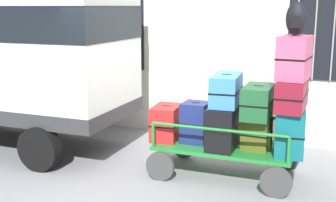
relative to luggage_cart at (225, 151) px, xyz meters
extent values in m
plane|color=gray|center=(-0.97, -0.44, -0.39)|extent=(40.00, 40.00, 0.00)
cube|color=silver|center=(-0.97, 2.05, 2.11)|extent=(12.00, 0.30, 5.00)
cube|color=black|center=(-2.77, 1.88, 1.61)|extent=(1.20, 0.04, 1.50)
cylinder|color=gray|center=(-3.22, 1.84, 1.61)|extent=(0.03, 0.03, 1.50)
cylinder|color=gray|center=(-2.92, 1.84, 1.61)|extent=(0.03, 0.03, 1.50)
cylinder|color=gray|center=(-2.62, 1.84, 1.61)|extent=(0.03, 0.03, 1.50)
cylinder|color=gray|center=(-2.32, 1.84, 1.61)|extent=(0.03, 0.03, 1.50)
cube|color=black|center=(1.23, 1.88, 1.61)|extent=(1.20, 0.04, 1.50)
cylinder|color=gray|center=(0.78, 1.84, 1.61)|extent=(0.03, 0.03, 1.50)
cylinder|color=gray|center=(1.08, 1.84, 1.61)|extent=(0.03, 0.03, 1.50)
cylinder|color=gray|center=(1.38, 1.84, 1.61)|extent=(0.03, 0.03, 1.50)
cylinder|color=black|center=(-2.74, -0.82, -0.04)|extent=(0.70, 0.22, 0.70)
cube|color=#1E722D|center=(0.00, 0.00, 0.07)|extent=(2.02, 1.02, 0.05)
cylinder|color=#383838|center=(0.84, -0.53, -0.17)|extent=(0.43, 0.06, 0.43)
cylinder|color=#383838|center=(0.84, 0.53, -0.17)|extent=(0.43, 0.06, 0.43)
cylinder|color=#383838|center=(-0.84, -0.53, -0.17)|extent=(0.43, 0.06, 0.43)
cylinder|color=#383838|center=(-0.84, 0.53, -0.17)|extent=(0.43, 0.06, 0.43)
cylinder|color=#1E722D|center=(0.97, -0.47, 0.28)|extent=(0.04, 0.04, 0.36)
cylinder|color=#1E722D|center=(0.97, 0.47, 0.28)|extent=(0.04, 0.04, 0.36)
cylinder|color=#1E722D|center=(-0.97, -0.47, 0.28)|extent=(0.04, 0.04, 0.36)
cylinder|color=#1E722D|center=(-0.97, 0.47, 0.28)|extent=(0.04, 0.04, 0.36)
cylinder|color=#1E722D|center=(0.00, -0.47, 0.46)|extent=(1.94, 0.04, 0.04)
cylinder|color=#1E722D|center=(0.00, 0.47, 0.46)|extent=(1.94, 0.04, 0.04)
cube|color=#B21E1E|center=(-0.93, -0.03, 0.36)|extent=(0.44, 0.62, 0.53)
cube|color=black|center=(-0.93, -0.03, 0.36)|extent=(0.45, 0.64, 0.02)
cube|color=black|center=(-0.93, -0.03, 0.62)|extent=(0.14, 0.04, 0.02)
cube|color=navy|center=(-0.46, -0.01, 0.41)|extent=(0.39, 0.40, 0.61)
cube|color=black|center=(-0.46, -0.01, 0.41)|extent=(0.40, 0.41, 0.02)
cube|color=black|center=(-0.46, -0.01, 0.71)|extent=(0.13, 0.03, 0.02)
cube|color=black|center=(0.00, -0.04, 0.41)|extent=(0.39, 0.87, 0.62)
cube|color=black|center=(0.00, -0.04, 0.41)|extent=(0.40, 0.88, 0.02)
cube|color=black|center=(0.00, -0.04, 0.71)|extent=(0.14, 0.03, 0.02)
cube|color=#3372C6|center=(0.00, -0.01, 0.94)|extent=(0.43, 0.83, 0.44)
cube|color=black|center=(0.00, -0.01, 0.94)|extent=(0.44, 0.84, 0.02)
cube|color=black|center=(0.00, -0.01, 1.16)|extent=(0.13, 0.04, 0.02)
cube|color=#4C5119|center=(0.46, -0.02, 0.33)|extent=(0.41, 0.40, 0.47)
cube|color=black|center=(0.46, -0.02, 0.33)|extent=(0.42, 0.41, 0.02)
cube|color=black|center=(0.46, -0.02, 0.56)|extent=(0.14, 0.04, 0.02)
cube|color=#194C28|center=(0.46, -0.02, 0.80)|extent=(0.39, 0.72, 0.46)
cube|color=black|center=(0.46, -0.02, 0.80)|extent=(0.40, 0.73, 0.02)
cube|color=black|center=(0.46, -0.02, 1.02)|extent=(0.13, 0.03, 0.02)
cube|color=#0F5960|center=(0.93, 0.03, 0.41)|extent=(0.45, 0.85, 0.63)
cube|color=black|center=(0.93, 0.03, 0.41)|extent=(0.46, 0.86, 0.02)
cube|color=black|center=(0.93, 0.03, 0.72)|extent=(0.14, 0.04, 0.02)
cube|color=maroon|center=(0.93, -0.02, 0.94)|extent=(0.38, 0.88, 0.41)
cube|color=black|center=(0.93, -0.02, 0.94)|extent=(0.39, 0.89, 0.02)
cube|color=black|center=(0.93, -0.02, 1.14)|extent=(0.13, 0.03, 0.02)
cube|color=#CC4C72|center=(0.93, -0.04, 1.45)|extent=(0.43, 0.66, 0.59)
cube|color=black|center=(0.93, -0.04, 1.45)|extent=(0.45, 0.68, 0.02)
cube|color=black|center=(0.93, -0.04, 1.74)|extent=(0.13, 0.04, 0.02)
ellipsoid|color=black|center=(0.92, -0.04, 1.97)|extent=(0.27, 0.19, 0.44)
cube|color=black|center=(0.92, -0.14, 1.93)|extent=(0.14, 0.06, 0.15)
camera|label=1|loc=(1.48, -6.19, 2.13)|focal=47.09mm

